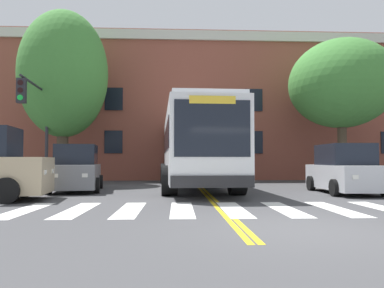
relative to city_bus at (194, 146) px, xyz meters
The scene contains 12 objects.
ground_plane 10.61m from the city_bus, 82.47° to the right, with size 120.00×120.00×0.00m, color #424244.
crosswalk 7.81m from the city_bus, 85.43° to the right, with size 16.41×3.28×0.01m.
lane_line_yellow_inner 6.72m from the city_bus, 88.01° to the left, with size 0.12×36.00×0.01m, color gold.
lane_line_yellow_outer 6.72m from the city_bus, 86.59° to the left, with size 0.12×36.00×0.01m, color gold.
city_bus is the anchor object (origin of this frame).
car_grey_near_lane 5.24m from the city_bus, 161.03° to the right, with size 2.34×4.08×1.88m.
car_silver_far_lane 6.49m from the city_bus, 29.21° to the right, with size 2.12×4.19×1.87m.
car_teal_behind_bus 9.05m from the city_bus, 97.15° to the left, with size 2.31×4.59×1.78m.
traffic_light_far_corner 7.41m from the city_bus, behind, with size 0.57×4.27×5.09m.
street_tree_curbside_large 9.02m from the city_bus, 15.88° to the left, with size 7.58×7.65×7.71m.
street_tree_curbside_small 8.54m from the city_bus, 155.25° to the left, with size 5.99×5.92×9.34m.
building_facade 11.17m from the city_bus, 67.67° to the left, with size 43.57×8.09×9.48m.
Camera 1 is at (-2.30, -6.75, 1.26)m, focal length 35.00 mm.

